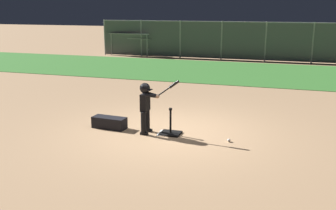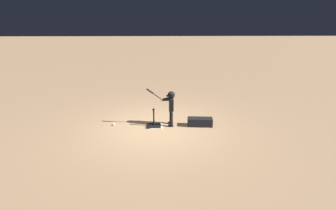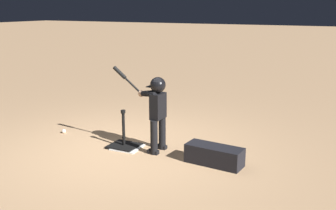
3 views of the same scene
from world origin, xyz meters
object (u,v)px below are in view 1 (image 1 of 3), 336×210
Objects in this scene: bleachers_far_right at (137,43)px; bleachers_right_center at (247,48)px; batter_child at (146,101)px; batting_tee at (170,131)px; baseball at (229,140)px; equipment_bag at (109,123)px.

bleachers_far_right is 6.71m from bleachers_right_center.
bleachers_far_right reaches higher than batter_child.
batting_tee is 0.48× the size of batter_child.
bleachers_far_right reaches higher than bleachers_right_center.
batting_tee is 0.89m from batter_child.
batter_child is 15.78m from bleachers_right_center.
batter_child is at bearing -170.72° from batting_tee.
baseball is (1.39, -0.12, -0.04)m from batting_tee.
baseball is 0.02× the size of bleachers_right_center.
equipment_bag is at bearing 177.73° from baseball.
bleachers_far_right reaches higher than baseball.
bleachers_right_center reaches higher than equipment_bag.
equipment_bag is at bearing -95.49° from bleachers_right_center.
batter_child is at bearing -0.73° from equipment_bag.
batter_child reaches higher than batting_tee.
batter_child is 0.46× the size of bleachers_far_right.
baseball is at bearing -4.93° from batting_tee.
batter_child is 1.20m from equipment_bag.
bleachers_right_center is 15.75m from equipment_bag.
equipment_bag is at bearing -179.91° from batting_tee.
bleachers_right_center is at bearing 95.26° from baseball.
baseball is 15.87m from bleachers_right_center.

